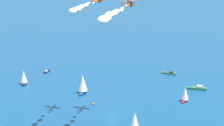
# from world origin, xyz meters

# --- Properties ---
(ground_plane) EXTENTS (2000.00, 2000.00, 0.00)m
(ground_plane) POSITION_xyz_m (0.00, 0.00, 0.00)
(ground_plane) COLOR navy
(sailboat_far_port) EXTENTS (7.56, 8.89, 11.82)m
(sailboat_far_port) POSITION_xyz_m (11.78, -19.57, 5.40)
(sailboat_far_port) COLOR black
(sailboat_far_port) RESTS_ON ground_plane
(motorboat_far_stbd) EXTENTS (2.63, 5.46, 1.53)m
(motorboat_far_stbd) POSITION_xyz_m (-45.41, 53.14, 0.41)
(motorboat_far_stbd) COLOR black
(motorboat_far_stbd) RESTS_ON ground_plane
(sailboat_offshore) EXTENTS (4.33, 6.40, 7.97)m
(sailboat_offshore) POSITION_xyz_m (30.91, 20.67, 3.64)
(sailboat_offshore) COLOR #B21E1E
(sailboat_offshore) RESTS_ON ground_plane
(motorboat_trailing) EXTENTS (8.19, 3.90, 2.30)m
(motorboat_trailing) POSITION_xyz_m (22.65, 60.41, 0.62)
(motorboat_trailing) COLOR #33704C
(motorboat_trailing) RESTS_ON ground_plane
(sailboat_outer_ring_a) EXTENTS (4.39, 6.80, 8.44)m
(sailboat_outer_ring_a) POSITION_xyz_m (-50.95, 31.42, 3.85)
(sailboat_outer_ring_a) COLOR black
(sailboat_outer_ring_a) RESTS_ON ground_plane
(motorboat_outer_ring_b) EXTENTS (9.74, 3.23, 2.78)m
(motorboat_outer_ring_b) POSITION_xyz_m (36.72, 37.59, 0.75)
(motorboat_outer_ring_b) COLOR #33704C
(motorboat_outer_ring_b) RESTS_ON ground_plane
(sailboat_outer_ring_c) EXTENTS (5.09, 8.42, 10.55)m
(sailboat_outer_ring_c) POSITION_xyz_m (-17.97, 23.61, 4.82)
(sailboat_outer_ring_c) COLOR #23478C
(sailboat_outer_ring_c) RESTS_ON ground_plane
(marker_buoy) EXTENTS (1.10, 1.10, 2.10)m
(marker_buoy) POSITION_xyz_m (-10.08, 10.52, 0.39)
(marker_buoy) COLOR orange
(marker_buoy) RESTS_ON ground_plane
(biplane_lead) EXTENTS (7.45, 6.88, 3.64)m
(biplane_lead) POSITION_xyz_m (-6.03, 0.94, 48.65)
(biplane_lead) COLOR orange
(smoke_trail_lead) EXTENTS (5.34, 23.97, 2.68)m
(smoke_trail_lead) POSITION_xyz_m (-8.41, -20.12, 48.47)
(smoke_trail_lead) COLOR silver
(biplane_wingman) EXTENTS (7.45, 6.88, 3.64)m
(biplane_wingman) POSITION_xyz_m (6.35, 2.32, 47.07)
(biplane_wingman) COLOR orange
(smoke_trail_wingman) EXTENTS (6.63, 32.58, 3.57)m
(smoke_trail_wingman) POSITION_xyz_m (3.11, -25.56, 46.96)
(smoke_trail_wingman) COLOR silver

